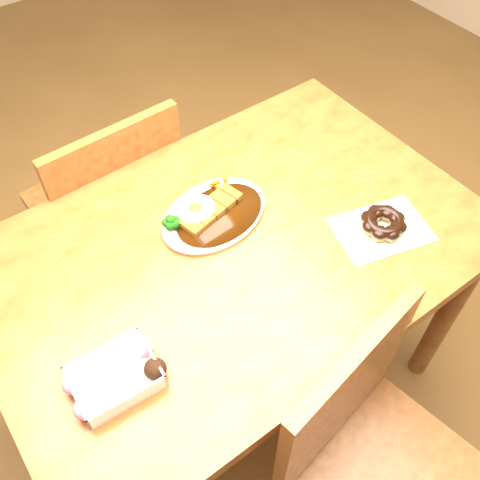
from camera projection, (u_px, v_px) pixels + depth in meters
ground at (236, 378)px, 1.86m from camera, size 6.00×6.00×0.00m
table at (235, 268)px, 1.35m from camera, size 1.20×0.80×0.75m
chair_far at (112, 207)px, 1.72m from camera, size 0.43×0.43×0.87m
chair_near at (375, 466)px, 1.22m from camera, size 0.48×0.48×0.87m
katsu_curry_plate at (212, 213)px, 1.32m from camera, size 0.31×0.24×0.06m
donut_box at (115, 377)px, 1.04m from camera, size 0.19×0.14×0.05m
pon_de_ring at (383, 224)px, 1.29m from camera, size 0.26×0.21×0.04m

